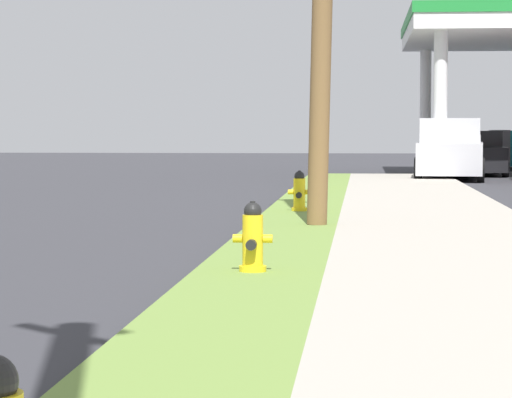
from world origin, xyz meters
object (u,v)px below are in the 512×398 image
object	(u,v)px
fire_hydrant_third	(299,193)
fire_hydrant_fourth	(319,175)
truck_silver_on_apron	(451,151)
fire_hydrant_second	(253,241)
car_black_by_near_pump	(476,155)

from	to	relation	value
fire_hydrant_third	fire_hydrant_fourth	xyz separation A→B (m)	(0.03, 8.95, 0.00)
fire_hydrant_third	truck_silver_on_apron	size ratio (longest dim) A/B	0.13
fire_hydrant_second	truck_silver_on_apron	bearing A→B (deg)	81.27
car_black_by_near_pump	truck_silver_on_apron	distance (m)	3.82
fire_hydrant_second	truck_silver_on_apron	world-z (taller)	truck_silver_on_apron
fire_hydrant_fourth	truck_silver_on_apron	bearing A→B (deg)	63.04
fire_hydrant_third	truck_silver_on_apron	distance (m)	17.25
truck_silver_on_apron	fire_hydrant_fourth	bearing A→B (deg)	-116.96
fire_hydrant_third	truck_silver_on_apron	bearing A→B (deg)	76.57
car_black_by_near_pump	truck_silver_on_apron	bearing A→B (deg)	-107.63
fire_hydrant_fourth	car_black_by_near_pump	world-z (taller)	car_black_by_near_pump
car_black_by_near_pump	truck_silver_on_apron	world-z (taller)	truck_silver_on_apron
fire_hydrant_second	fire_hydrant_third	bearing A→B (deg)	90.03
fire_hydrant_third	fire_hydrant_second	bearing A→B (deg)	-89.97
car_black_by_near_pump	fire_hydrant_fourth	bearing A→B (deg)	-114.14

